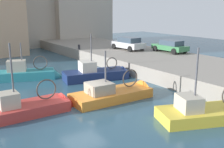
% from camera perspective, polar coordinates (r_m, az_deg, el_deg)
% --- Properties ---
extents(water_surface, '(80.00, 80.00, 0.00)m').
position_cam_1_polar(water_surface, '(17.19, -6.18, -6.50)').
color(water_surface, '#2D5166').
rests_on(water_surface, ground).
extents(quay_wall, '(9.00, 56.00, 1.20)m').
position_cam_1_polar(quay_wall, '(24.46, 18.04, 0.46)').
color(quay_wall, gray).
rests_on(quay_wall, ground).
extents(fishing_boat_yellow, '(6.31, 4.10, 4.90)m').
position_cam_1_polar(fishing_boat_yellow, '(16.01, 20.44, -8.46)').
color(fishing_boat_yellow, gold).
rests_on(fishing_boat_yellow, ground).
extents(fishing_boat_teal, '(6.07, 3.68, 3.94)m').
position_cam_1_polar(fishing_boat_teal, '(24.31, -17.15, -0.69)').
color(fishing_boat_teal, teal).
rests_on(fishing_boat_teal, ground).
extents(fishing_boat_navy, '(6.42, 3.26, 4.76)m').
position_cam_1_polar(fishing_boat_navy, '(23.29, -2.62, -0.74)').
color(fishing_boat_navy, navy).
rests_on(fishing_boat_navy, ground).
extents(fishing_boat_orange, '(6.25, 2.52, 4.25)m').
position_cam_1_polar(fishing_boat_orange, '(18.23, 1.03, -4.86)').
color(fishing_boat_orange, orange).
rests_on(fishing_boat_orange, ground).
extents(fishing_boat_red, '(5.72, 2.24, 5.00)m').
position_cam_1_polar(fishing_boat_red, '(16.44, -16.49, -7.59)').
color(fishing_boat_red, '#BC3833').
rests_on(fishing_boat_red, ground).
extents(parked_car_green, '(1.94, 4.06, 1.32)m').
position_cam_1_polar(parked_car_green, '(30.47, 12.14, 5.77)').
color(parked_car_green, '#387547').
rests_on(parked_car_green, quay_wall).
extents(parked_car_silver, '(2.25, 4.27, 1.45)m').
position_cam_1_polar(parked_car_silver, '(31.67, 3.40, 6.44)').
color(parked_car_silver, '#B7B7BC').
rests_on(parked_car_silver, quay_wall).
extents(mooring_bollard_mid, '(0.28, 0.28, 0.55)m').
position_cam_1_polar(mooring_bollard_mid, '(32.26, -6.92, 5.67)').
color(mooring_bollard_mid, '#2D2D33').
rests_on(mooring_bollard_mid, quay_wall).
extents(waterfront_building_west_mid, '(11.25, 6.38, 13.55)m').
position_cam_1_polar(waterfront_building_west_mid, '(45.93, -15.34, 14.29)').
color(waterfront_building_west_mid, '#B2A899').
rests_on(waterfront_building_west_mid, ground).
extents(waterfront_building_east_mid, '(10.17, 7.36, 12.60)m').
position_cam_1_polar(waterfront_building_east_mid, '(47.63, -7.38, 14.04)').
color(waterfront_building_east_mid, '#B2A899').
rests_on(waterfront_building_east_mid, ground).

